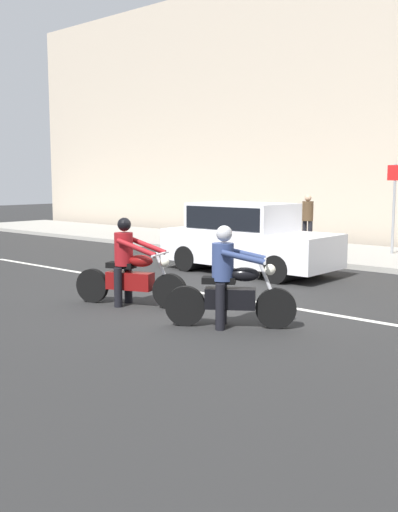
{
  "coord_description": "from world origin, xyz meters",
  "views": [
    {
      "loc": [
        6.83,
        -8.04,
        2.31
      ],
      "look_at": [
        0.12,
        -0.35,
        0.97
      ],
      "focal_mm": 41.38,
      "sensor_mm": 36.0,
      "label": 1
    }
  ],
  "objects_px": {
    "parked_sedan_white": "(246,237)",
    "street_sign_post": "(394,200)",
    "motorcycle_with_rider_denim_blue": "(229,286)",
    "motorcycle_with_rider_crimson": "(129,270)",
    "pedestrian_bystander": "(308,217)"
  },
  "relations": [
    {
      "from": "parked_sedan_white",
      "to": "street_sign_post",
      "type": "distance_m",
      "value": 5.27
    },
    {
      "from": "motorcycle_with_rider_denim_blue",
      "to": "parked_sedan_white",
      "type": "relative_size",
      "value": 0.4
    },
    {
      "from": "motorcycle_with_rider_crimson",
      "to": "pedestrian_bystander",
      "type": "xyz_separation_m",
      "value": [
        -1.49,
        8.75,
        0.47
      ]
    },
    {
      "from": "motorcycle_with_rider_crimson",
      "to": "motorcycle_with_rider_denim_blue",
      "type": "bearing_deg",
      "value": -1.29
    },
    {
      "from": "motorcycle_with_rider_crimson",
      "to": "motorcycle_with_rider_denim_blue",
      "type": "relative_size",
      "value": 1.2
    },
    {
      "from": "parked_sedan_white",
      "to": "street_sign_post",
      "type": "xyz_separation_m",
      "value": [
        1.63,
        4.94,
        0.83
      ]
    },
    {
      "from": "parked_sedan_white",
      "to": "pedestrian_bystander",
      "type": "height_order",
      "value": "pedestrian_bystander"
    },
    {
      "from": "street_sign_post",
      "to": "motorcycle_with_rider_crimson",
      "type": "bearing_deg",
      "value": -95.81
    },
    {
      "from": "motorcycle_with_rider_denim_blue",
      "to": "pedestrian_bystander",
      "type": "relative_size",
      "value": 1.05
    },
    {
      "from": "pedestrian_bystander",
      "to": "street_sign_post",
      "type": "bearing_deg",
      "value": 15.52
    },
    {
      "from": "street_sign_post",
      "to": "pedestrian_bystander",
      "type": "distance_m",
      "value": 2.6
    },
    {
      "from": "parked_sedan_white",
      "to": "street_sign_post",
      "type": "relative_size",
      "value": 1.69
    },
    {
      "from": "motorcycle_with_rider_denim_blue",
      "to": "parked_sedan_white",
      "type": "bearing_deg",
      "value": 123.82
    },
    {
      "from": "motorcycle_with_rider_crimson",
      "to": "pedestrian_bystander",
      "type": "relative_size",
      "value": 1.25
    },
    {
      "from": "pedestrian_bystander",
      "to": "motorcycle_with_rider_denim_blue",
      "type": "bearing_deg",
      "value": -66.36
    }
  ]
}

